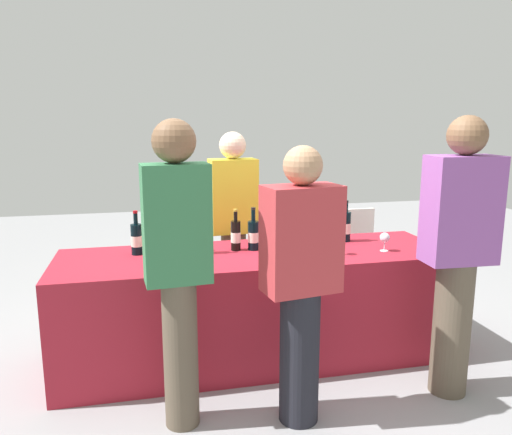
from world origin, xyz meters
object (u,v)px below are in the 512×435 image
Objects in this scene: wine_bottle_1 at (163,238)px; wine_glass_0 at (325,242)px; wine_bottle_3 at (198,236)px; wine_bottle_4 at (236,235)px; wine_bottle_5 at (254,235)px; wine_bottle_7 at (345,226)px; menu_board at (341,254)px; guest_0 at (178,262)px; wine_glass_1 at (341,241)px; server_pouring at (233,222)px; guest_1 at (301,279)px; wine_bottle_0 at (137,239)px; wine_bottle_6 at (266,231)px; wine_glass_2 at (385,238)px; wine_bottle_2 at (176,235)px; guest_2 at (458,249)px.

wine_glass_0 is (1.06, -0.26, -0.03)m from wine_bottle_1.
wine_bottle_3 reaches higher than wine_bottle_4.
wine_bottle_5 is 0.97× the size of wine_bottle_7.
wine_bottle_1 reaches higher than menu_board.
wine_glass_0 reaches higher than menu_board.
guest_0 is (-1.31, -0.87, 0.05)m from wine_bottle_7.
wine_bottle_7 is 0.39m from wine_glass_1.
wine_bottle_4 is 0.17× the size of guest_0.
guest_0 is (-0.58, -0.78, 0.06)m from wine_bottle_5.
guest_1 is (0.12, -1.41, -0.03)m from server_pouring.
wine_bottle_0 is 0.89m from server_pouring.
wine_bottle_6 is at bearing 1.64° from wine_bottle_0.
wine_bottle_1 is 0.79m from server_pouring.
wine_bottle_5 is at bearing -142.80° from wine_bottle_6.
wine_bottle_6 is 2.33× the size of wine_glass_2.
guest_1 reaches higher than wine_bottle_7.
wine_bottle_4 is 0.97× the size of wine_bottle_5.
wine_bottle_4 is at bearing -164.48° from wine_bottle_6.
wine_bottle_5 is at bearing 0.83° from wine_bottle_1.
wine_bottle_3 reaches higher than wine_glass_0.
guest_0 is (-0.45, -0.79, 0.06)m from wine_bottle_4.
wine_bottle_5 is 0.36× the size of menu_board.
wine_bottle_6 is 0.36× the size of menu_board.
server_pouring is 1.41m from guest_0.
server_pouring is at bearing 42.98° from wine_bottle_1.
wine_glass_0 is at bearing -13.55° from wine_bottle_1.
wine_bottle_4 is 2.18× the size of wine_glass_0.
wine_bottle_2 is 1.06× the size of wine_bottle_6.
wine_glass_2 is at bearing 3.72° from wine_glass_0.
wine_glass_1 is 0.79m from guest_1.
wine_bottle_3 is at bearing 53.89° from server_pouring.
wine_glass_0 is 0.16× the size of menu_board.
guest_2 reaches higher than wine_glass_1.
wine_bottle_5 is 2.28× the size of wine_glass_1.
wine_bottle_0 is 0.87m from guest_0.
wine_bottle_3 is at bearing 165.44° from wine_glass_1.
wine_bottle_2 is 0.67m from server_pouring.
wine_glass_0 is 0.09× the size of guest_1.
wine_glass_0 is (0.83, -0.26, -0.03)m from wine_bottle_3.
guest_2 is (1.00, 0.08, 0.09)m from guest_1.
wine_bottle_2 is at bearing 113.09° from guest_1.
guest_2 reaches higher than wine_bottle_7.
wine_bottle_7 is 0.36m from wine_glass_2.
wine_glass_0 is 0.45m from wine_glass_2.
wine_bottle_3 is 1.66m from guest_2.
wine_glass_0 reaches higher than wine_glass_2.
wine_bottle_0 is at bearing 176.70° from wine_bottle_4.
wine_bottle_4 reaches higher than wine_glass_1.
wine_bottle_2 reaches higher than wine_bottle_7.
wine_glass_1 is (-0.18, -0.35, -0.02)m from wine_bottle_7.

